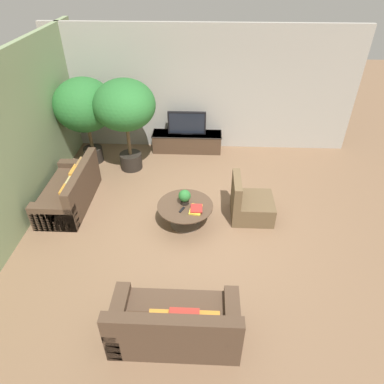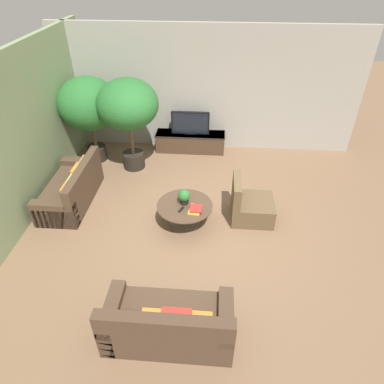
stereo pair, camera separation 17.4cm
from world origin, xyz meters
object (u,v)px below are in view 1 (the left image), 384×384
object	(u,v)px
couch_near_entry	(175,324)
potted_plant_tabletop	(185,197)
coffee_table	(185,211)
couch_by_wall	(70,192)
armchair_wicker	(249,205)
media_console	(187,142)
potted_palm_tall	(84,107)
television	(187,123)
potted_palm_corner	(125,108)

from	to	relation	value
couch_near_entry	potted_plant_tabletop	world-z (taller)	couch_near_entry
coffee_table	couch_by_wall	bearing A→B (deg)	167.13
armchair_wicker	potted_plant_tabletop	bearing A→B (deg)	100.91
media_console	potted_palm_tall	xyz separation A→B (m)	(-2.27, -0.64, 1.16)
television	couch_by_wall	world-z (taller)	television
couch_near_entry	potted_palm_corner	world-z (taller)	potted_palm_corner
couch_near_entry	potted_palm_tall	distance (m)	5.33
couch_by_wall	armchair_wicker	world-z (taller)	armchair_wicker
potted_plant_tabletop	media_console	bearing A→B (deg)	92.37
television	potted_plant_tabletop	world-z (taller)	television
media_console	couch_by_wall	size ratio (longest dim) A/B	1.00
television	couch_near_entry	xyz separation A→B (m)	(0.13, -5.26, -0.47)
couch_by_wall	potted_plant_tabletop	xyz separation A→B (m)	(2.36, -0.49, 0.31)
potted_palm_tall	potted_plant_tabletop	size ratio (longest dim) A/B	7.00
media_console	armchair_wicker	bearing A→B (deg)	-62.48
media_console	television	xyz separation A→B (m)	(0.00, -0.00, 0.51)
television	couch_near_entry	bearing A→B (deg)	-88.53
couch_by_wall	potted_palm_corner	xyz separation A→B (m)	(0.96, 1.44, 1.22)
coffee_table	couch_near_entry	world-z (taller)	couch_near_entry
coffee_table	potted_palm_corner	xyz separation A→B (m)	(-1.41, 1.98, 1.20)
media_console	armchair_wicker	world-z (taller)	armchair_wicker
couch_near_entry	potted_palm_tall	world-z (taller)	potted_palm_tall
media_console	armchair_wicker	xyz separation A→B (m)	(1.36, -2.61, 0.02)
potted_palm_tall	coffee_table	bearing A→B (deg)	-43.39
potted_palm_corner	armchair_wicker	bearing A→B (deg)	-32.59
coffee_table	couch_near_entry	xyz separation A→B (m)	(0.00, -2.35, -0.02)
television	armchair_wicker	distance (m)	2.98
television	potted_palm_tall	distance (m)	2.44
television	coffee_table	world-z (taller)	television
couch_by_wall	couch_near_entry	size ratio (longest dim) A/B	1.03
potted_palm_tall	television	bearing A→B (deg)	15.68
couch_near_entry	potted_palm_corner	size ratio (longest dim) A/B	0.80
potted_plant_tabletop	coffee_table	bearing A→B (deg)	-77.81
media_console	potted_palm_corner	world-z (taller)	potted_palm_corner
armchair_wicker	potted_plant_tabletop	distance (m)	1.31
television	potted_plant_tabletop	bearing A→B (deg)	-87.62
couch_near_entry	potted_palm_tall	xyz separation A→B (m)	(-2.40, 4.62, 1.12)
television	armchair_wicker	bearing A→B (deg)	-62.46
couch_by_wall	potted_palm_tall	xyz separation A→B (m)	(-0.02, 1.72, 1.11)
potted_palm_tall	potted_palm_corner	world-z (taller)	potted_palm_corner
coffee_table	potted_palm_corner	world-z (taller)	potted_palm_corner
coffee_table	television	bearing A→B (deg)	92.56
media_console	potted_palm_corner	size ratio (longest dim) A/B	0.83
armchair_wicker	potted_palm_corner	xyz separation A→B (m)	(-2.64, 1.69, 1.24)
coffee_table	armchair_wicker	xyz separation A→B (m)	(1.23, 0.29, -0.04)
television	potted_palm_corner	xyz separation A→B (m)	(-1.28, -0.92, 0.75)
coffee_table	armchair_wicker	size ratio (longest dim) A/B	1.21
television	couch_near_entry	distance (m)	5.28
media_console	potted_plant_tabletop	xyz separation A→B (m)	(0.12, -2.85, 0.36)
media_console	potted_plant_tabletop	size ratio (longest dim) A/B	6.04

